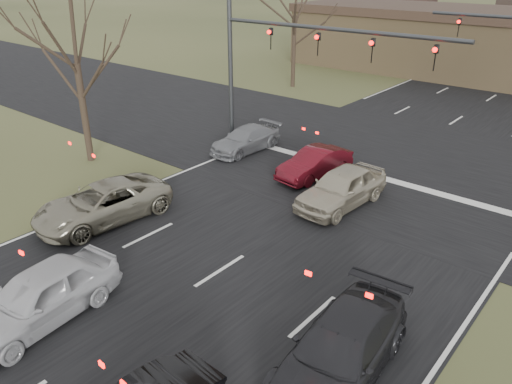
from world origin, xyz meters
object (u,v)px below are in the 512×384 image
at_px(car_grey_ahead, 246,139).
at_px(car_white_sedan, 40,296).
at_px(car_charcoal_sedan, 341,349).
at_px(mast_arm_near, 281,49).
at_px(car_red_ahead, 315,163).
at_px(car_silver_suv, 103,203).
at_px(car_silver_ahead, 342,187).

bearing_deg(car_grey_ahead, car_white_sedan, -68.80).
relative_size(car_white_sedan, car_charcoal_sedan, 0.92).
relative_size(mast_arm_near, car_red_ahead, 3.11).
height_order(car_silver_suv, car_grey_ahead, car_silver_suv).
xyz_separation_m(car_white_sedan, car_grey_ahead, (-4.37, 13.57, -0.16)).
height_order(car_charcoal_sedan, car_red_ahead, car_charcoal_sedan).
distance_m(car_silver_suv, car_grey_ahead, 9.16).
xyz_separation_m(car_charcoal_sedan, car_red_ahead, (-7.01, 9.55, -0.07)).
bearing_deg(car_silver_suv, car_silver_ahead, 53.73).
bearing_deg(car_red_ahead, car_silver_ahead, -28.64).
relative_size(car_white_sedan, car_grey_ahead, 1.08).
xyz_separation_m(car_grey_ahead, car_red_ahead, (4.60, -0.60, 0.04)).
relative_size(mast_arm_near, car_silver_suv, 2.37).
height_order(car_silver_suv, car_charcoal_sedan, car_silver_suv).
bearing_deg(car_white_sedan, car_grey_ahead, 101.79).
relative_size(car_silver_suv, car_white_sedan, 1.14).
distance_m(car_silver_suv, car_charcoal_sedan, 10.85).
height_order(car_red_ahead, car_silver_ahead, car_silver_ahead).
distance_m(car_silver_suv, car_white_sedan, 5.70).
bearing_deg(car_silver_ahead, car_charcoal_sedan, -55.42).
relative_size(car_white_sedan, car_silver_ahead, 1.00).
bearing_deg(car_grey_ahead, car_charcoal_sedan, -37.84).
distance_m(car_charcoal_sedan, car_grey_ahead, 15.42).
bearing_deg(mast_arm_near, car_silver_ahead, -31.46).
distance_m(mast_arm_near, car_charcoal_sedan, 15.93).
distance_m(car_white_sedan, car_grey_ahead, 14.26).
relative_size(car_grey_ahead, car_red_ahead, 1.06).
relative_size(car_silver_suv, car_grey_ahead, 1.23).
height_order(mast_arm_near, car_silver_ahead, mast_arm_near).
bearing_deg(car_silver_suv, car_red_ahead, 72.16).
bearing_deg(mast_arm_near, car_white_sedan, -78.10).
relative_size(mast_arm_near, car_grey_ahead, 2.92).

